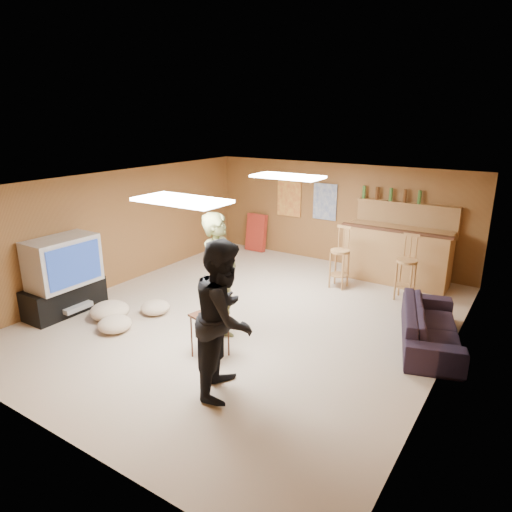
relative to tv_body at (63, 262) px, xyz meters
The scene contains 32 objects.
ground 3.18m from the tv_body, 29.51° to the left, with size 7.00×7.00×0.00m, color tan.
ceiling 3.31m from the tv_body, 29.51° to the left, with size 6.00×7.00×0.02m, color silver.
wall_back 5.66m from the tv_body, 62.08° to the left, with size 6.00×0.02×2.20m, color brown.
wall_front 3.33m from the tv_body, 37.04° to the right, with size 6.00×0.02×2.20m, color brown.
wall_left 1.55m from the tv_body, 103.13° to the left, with size 0.02×7.00×2.20m, color brown.
wall_right 5.85m from the tv_body, 14.87° to the left, with size 0.02×7.00×2.20m, color brown.
tv_stand 0.65m from the tv_body, behind, with size 0.55×1.30×0.50m, color black.
dvd_box 0.76m from the tv_body, ahead, with size 0.35×0.50×0.08m, color #B2B2B7.
tv_body is the anchor object (origin of this frame).
tv_screen 0.31m from the tv_body, ahead, with size 0.02×0.95×0.65m, color navy.
bar_counter 6.09m from the tv_body, 47.00° to the left, with size 2.00×0.60×1.10m, color olive.
bar_lip 5.91m from the tv_body, 45.34° to the left, with size 2.10×0.12×0.05m, color #3D1F13.
bar_shelf 6.45m from the tv_body, 49.74° to the left, with size 2.00×0.18×0.05m, color olive.
bar_backing 6.44m from the tv_body, 49.85° to the left, with size 2.00×0.14×0.60m, color olive.
poster_left 5.19m from the tv_body, 73.70° to the left, with size 0.60×0.03×0.85m, color #BF3F26.
poster_right 5.51m from the tv_body, 64.65° to the left, with size 0.55×0.03×0.80m, color #334C99.
folding_chair_stack 4.86m from the tv_body, 82.29° to the left, with size 0.50×0.14×0.90m, color #A32A1E.
ceiling_panel_front 2.94m from the tv_body, ahead, with size 1.20×0.60×0.04m, color white.
ceiling_panel_back 3.99m from the tv_body, 45.54° to the left, with size 1.20×0.60×0.04m, color white.
person_olive 2.80m from the tv_body, 12.64° to the left, with size 0.70×0.46×1.92m, color #64673B.
person_black 3.56m from the tv_body, ahead, with size 0.91×0.71×1.88m, color black.
sofa 5.81m from the tv_body, 22.05° to the left, with size 1.94×0.76×0.57m, color black.
tray_table 2.97m from the tv_body, ahead, with size 0.47×0.38×0.61m, color #3D1F13.
cup_red_near 2.78m from the tv_body, ahead, with size 0.08×0.08×0.11m, color red.
cup_red_far 3.00m from the tv_body, ahead, with size 0.09×0.09×0.12m, color red.
cup_blue 3.04m from the tv_body, ahead, with size 0.08×0.08×0.11m, color navy.
bar_stool_left 4.89m from the tv_body, 47.03° to the left, with size 0.41×0.41×1.30m, color olive, non-canonical shape.
bar_stool_right 5.85m from the tv_body, 38.69° to the left, with size 0.42×0.42×1.31m, color olive, non-canonical shape.
cushion_near_tv 1.11m from the tv_body, 15.17° to the left, with size 0.63×0.63×0.28m, color tan.
cushion_mid 1.66m from the tv_body, 31.35° to the left, with size 0.48×0.48×0.22m, color tan.
cushion_far 1.43m from the tv_body, ahead, with size 0.51×0.51×0.23m, color tan.
bottle_row 6.24m from the tv_body, 52.02° to the left, with size 1.20×0.08×0.26m, color #3F7233, non-canonical shape.
Camera 1 is at (3.83, -5.71, 3.19)m, focal length 32.00 mm.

